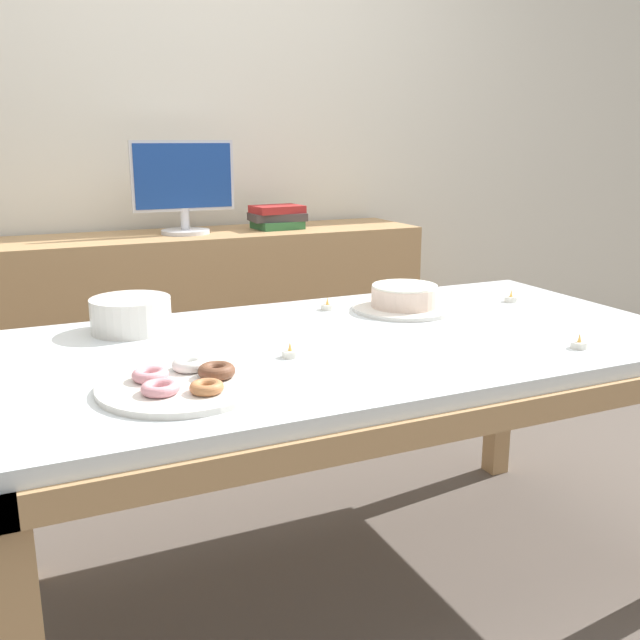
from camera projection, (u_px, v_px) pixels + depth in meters
name	position (u px, v px, depth m)	size (l,w,h in m)	color
ground_plane	(348.00, 585.00, 2.00)	(12.00, 12.00, 0.00)	#564C44
wall_back	(181.00, 120.00, 3.15)	(8.00, 0.10, 2.60)	silver
dining_table	(350.00, 368.00, 1.84)	(1.79, 0.94, 0.72)	silver
sideboard	(208.00, 328.00, 3.10)	(1.88, 0.44, 0.84)	tan
computer_monitor	(184.00, 187.00, 2.92)	(0.42, 0.20, 0.38)	silver
book_stack	(277.00, 217.00, 3.12)	(0.24, 0.18, 0.10)	#2D6638
cake_chocolate_round	(404.00, 299.00, 2.12)	(0.31, 0.31, 0.08)	silver
pastry_platter	(182.00, 383.00, 1.45)	(0.34, 0.34, 0.04)	silver
plate_stack	(131.00, 314.00, 1.88)	(0.21, 0.21, 0.09)	silver
tealight_near_front	(511.00, 299.00, 2.23)	(0.04, 0.04, 0.04)	silver
tealight_left_edge	(579.00, 344.00, 1.73)	(0.04, 0.04, 0.04)	silver
tealight_near_cakes	(290.00, 353.00, 1.66)	(0.04, 0.04, 0.04)	silver
tealight_centre	(327.00, 306.00, 2.12)	(0.04, 0.04, 0.04)	silver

